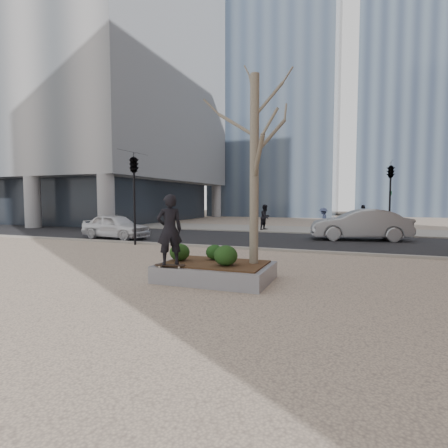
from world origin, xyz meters
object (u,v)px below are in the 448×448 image
at_px(skateboarder, 170,230).
at_px(planter, 215,272).
at_px(skateboard, 170,266).
at_px(police_car, 116,226).

bearing_deg(skateboarder, planter, -177.17).
bearing_deg(planter, skateboard, -136.10).
relative_size(skateboard, police_car, 0.19).
height_order(planter, police_car, police_car).
height_order(skateboard, skateboarder, skateboarder).
bearing_deg(skateboard, planter, 31.62).
bearing_deg(skateboard, skateboarder, 77.72).
bearing_deg(skateboarder, skateboard, 48.93).
height_order(planter, skateboarder, skateboarder).
distance_m(skateboarder, police_car, 11.62).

